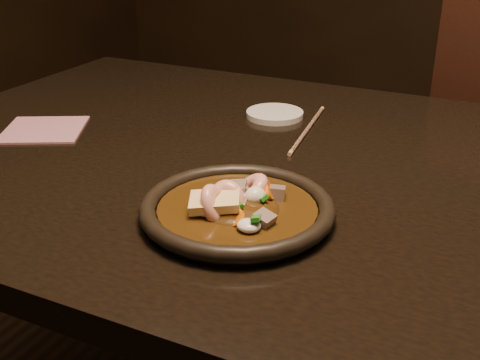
% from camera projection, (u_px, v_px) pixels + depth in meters
% --- Properties ---
extents(table, '(1.60, 0.90, 0.75)m').
position_uv_depth(table, '(347.00, 216.00, 0.94)').
color(table, black).
rests_on(table, floor).
extents(plate, '(0.25, 0.25, 0.03)m').
position_uv_depth(plate, '(237.00, 210.00, 0.77)').
color(plate, black).
rests_on(plate, table).
extents(stirfry, '(0.12, 0.13, 0.06)m').
position_uv_depth(stirfry, '(235.00, 206.00, 0.77)').
color(stirfry, '#341F09').
rests_on(stirfry, plate).
extents(saucer_left, '(0.11, 0.11, 0.01)m').
position_uv_depth(saucer_left, '(275.00, 114.00, 1.14)').
color(saucer_left, silver).
rests_on(saucer_left, table).
extents(chopsticks, '(0.04, 0.25, 0.01)m').
position_uv_depth(chopsticks, '(308.00, 129.00, 1.07)').
color(chopsticks, tan).
rests_on(chopsticks, table).
extents(napkin, '(0.18, 0.18, 0.00)m').
position_uv_depth(napkin, '(44.00, 130.00, 1.07)').
color(napkin, '#A86776').
rests_on(napkin, table).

